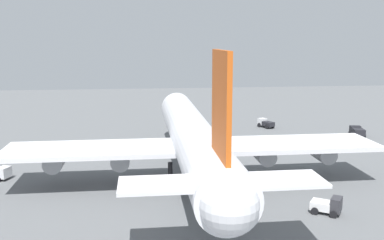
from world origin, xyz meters
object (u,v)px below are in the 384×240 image
maintenance_van (328,205)px  baggage_tug (357,131)px  safety_cone_nose (178,136)px  cargo_airplane (192,137)px  pushback_tractor (265,123)px

maintenance_van → baggage_tug: (41.69, -25.19, 0.05)m
safety_cone_nose → cargo_airplane: bearing=179.6°
safety_cone_nose → pushback_tractor: bearing=-69.0°
maintenance_van → baggage_tug: 48.71m
pushback_tractor → baggage_tug: pushback_tractor is taller
baggage_tug → cargo_airplane: bearing=122.2°
cargo_airplane → maintenance_van: bearing=-137.1°
cargo_airplane → maintenance_van: (-16.27, -15.10, -5.47)m
cargo_airplane → pushback_tractor: (37.34, -22.62, -5.45)m
safety_cone_nose → baggage_tug: bearing=-94.7°
pushback_tractor → safety_cone_nose: pushback_tractor is taller
cargo_airplane → pushback_tractor: bearing=-31.2°
pushback_tractor → safety_cone_nose: (-8.61, 22.41, -0.68)m
cargo_airplane → baggage_tug: size_ratio=12.69×
cargo_airplane → maintenance_van: cargo_airplane is taller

